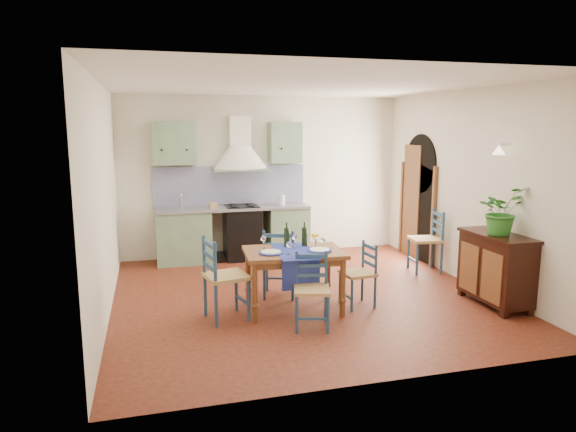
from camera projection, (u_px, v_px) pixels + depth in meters
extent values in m
plane|color=#46150F|center=(303.00, 295.00, 7.00)|extent=(5.00, 5.00, 0.00)
cube|color=silver|center=(263.00, 176.00, 9.14)|extent=(5.00, 0.04, 2.80)
cube|color=gray|center=(184.00, 237.00, 8.63)|extent=(0.90, 0.60, 0.88)
cube|color=gray|center=(287.00, 231.00, 9.10)|extent=(0.70, 0.60, 0.88)
cube|color=black|center=(242.00, 234.00, 8.89)|extent=(0.60, 0.58, 0.88)
cube|color=gray|center=(233.00, 208.00, 8.77)|extent=(2.60, 0.64, 0.04)
cube|color=silver|center=(183.00, 210.00, 8.56)|extent=(0.45, 0.40, 0.03)
cylinder|color=silver|center=(182.00, 200.00, 8.70)|extent=(0.02, 0.02, 0.26)
cube|color=black|center=(242.00, 206.00, 8.81)|extent=(0.55, 0.48, 0.02)
cube|color=black|center=(234.00, 256.00, 8.97)|extent=(2.60, 0.50, 0.08)
cube|color=#0A0F59|center=(230.00, 185.00, 8.97)|extent=(2.65, 0.05, 0.68)
cube|color=gray|center=(174.00, 143.00, 8.46)|extent=(0.70, 0.34, 0.70)
cube|color=gray|center=(285.00, 142.00, 8.95)|extent=(0.55, 0.34, 0.70)
cone|color=beige|center=(240.00, 158.00, 8.72)|extent=(0.96, 0.96, 0.40)
cube|color=beige|center=(239.00, 131.00, 8.73)|extent=(0.36, 0.30, 0.50)
cube|color=silver|center=(470.00, 188.00, 7.40)|extent=(0.04, 5.00, 2.80)
cube|color=black|center=(418.00, 212.00, 8.83)|extent=(0.03, 1.00, 1.65)
cylinder|color=black|center=(420.00, 164.00, 8.69)|extent=(0.03, 1.00, 1.00)
cube|color=brown|center=(434.00, 217.00, 8.31)|extent=(0.06, 0.06, 1.65)
cube|color=brown|center=(402.00, 207.00, 9.34)|extent=(0.06, 0.06, 1.65)
cube|color=brown|center=(411.00, 201.00, 9.01)|extent=(0.04, 0.55, 1.96)
cylinder|color=silver|center=(506.00, 144.00, 6.52)|extent=(0.15, 0.04, 0.04)
cone|color=#FFEDC6|center=(499.00, 150.00, 6.50)|extent=(0.16, 0.16, 0.12)
cube|color=silver|center=(104.00, 201.00, 6.12)|extent=(0.04, 5.00, 2.80)
cube|color=silver|center=(305.00, 84.00, 6.52)|extent=(5.00, 5.00, 0.01)
cube|color=brown|center=(294.00, 253.00, 6.31)|extent=(1.26, 0.88, 0.05)
cube|color=brown|center=(294.00, 258.00, 6.33)|extent=(1.13, 0.76, 0.08)
cylinder|color=brown|center=(255.00, 294.00, 5.96)|extent=(0.07, 0.07, 0.71)
cylinder|color=brown|center=(248.00, 277.00, 6.60)|extent=(0.07, 0.07, 0.71)
cylinder|color=brown|center=(343.00, 288.00, 6.16)|extent=(0.07, 0.07, 0.71)
cylinder|color=brown|center=(328.00, 273.00, 6.80)|extent=(0.07, 0.07, 0.71)
cube|color=navy|center=(295.00, 251.00, 6.26)|extent=(0.51, 0.93, 0.01)
cube|color=navy|center=(301.00, 274.00, 5.94)|extent=(0.45, 0.05, 0.38)
cylinder|color=navy|center=(271.00, 253.00, 6.15)|extent=(0.30, 0.30, 0.01)
cylinder|color=white|center=(271.00, 252.00, 6.15)|extent=(0.24, 0.24, 0.01)
cylinder|color=navy|center=(320.00, 250.00, 6.27)|extent=(0.30, 0.30, 0.01)
cylinder|color=white|center=(320.00, 250.00, 6.27)|extent=(0.24, 0.24, 0.01)
cylinder|color=black|center=(287.00, 235.00, 6.47)|extent=(0.07, 0.07, 0.32)
cylinder|color=black|center=(305.00, 234.00, 6.51)|extent=(0.07, 0.07, 0.32)
cylinder|color=white|center=(315.00, 242.00, 6.50)|extent=(0.05, 0.05, 0.10)
sphere|color=yellow|center=(315.00, 235.00, 6.49)|extent=(0.10, 0.10, 0.10)
cylinder|color=navy|center=(297.00, 315.00, 5.66)|extent=(0.03, 0.03, 0.44)
cylinder|color=navy|center=(297.00, 287.00, 5.97)|extent=(0.03, 0.03, 0.86)
cylinder|color=navy|center=(328.00, 315.00, 5.66)|extent=(0.03, 0.03, 0.44)
cylinder|color=navy|center=(326.00, 287.00, 5.97)|extent=(0.03, 0.03, 0.86)
cube|color=tan|center=(312.00, 290.00, 5.79)|extent=(0.49, 0.49, 0.04)
cube|color=navy|center=(311.00, 275.00, 5.94)|extent=(0.36, 0.12, 0.04)
cube|color=navy|center=(311.00, 266.00, 5.92)|extent=(0.36, 0.12, 0.04)
cube|color=navy|center=(312.00, 256.00, 5.90)|extent=(0.36, 0.12, 0.04)
cube|color=navy|center=(312.00, 319.00, 5.67)|extent=(0.34, 0.12, 0.02)
cylinder|color=navy|center=(294.00, 275.00, 7.12)|extent=(0.04, 0.04, 0.48)
cylinder|color=navy|center=(293.00, 266.00, 6.71)|extent=(0.04, 0.04, 0.94)
cylinder|color=navy|center=(267.00, 274.00, 7.14)|extent=(0.04, 0.04, 0.48)
cylinder|color=navy|center=(264.00, 266.00, 6.73)|extent=(0.04, 0.04, 0.94)
cube|color=tan|center=(279.00, 260.00, 6.90)|extent=(0.55, 0.55, 0.04)
cube|color=navy|center=(278.00, 254.00, 6.69)|extent=(0.38, 0.15, 0.05)
cube|color=navy|center=(278.00, 245.00, 6.67)|extent=(0.38, 0.15, 0.05)
cube|color=navy|center=(278.00, 236.00, 6.65)|extent=(0.38, 0.15, 0.05)
cube|color=navy|center=(280.00, 278.00, 7.14)|extent=(0.37, 0.15, 0.03)
cylinder|color=navy|center=(249.00, 301.00, 6.01)|extent=(0.04, 0.04, 0.51)
cylinder|color=navy|center=(216.00, 285.00, 5.79)|extent=(0.04, 0.04, 1.00)
cylinder|color=navy|center=(236.00, 291.00, 6.37)|extent=(0.04, 0.04, 0.51)
cylinder|color=navy|center=(205.00, 276.00, 6.15)|extent=(0.04, 0.04, 1.00)
cube|color=tan|center=(226.00, 276.00, 6.05)|extent=(0.55, 0.55, 0.04)
cube|color=navy|center=(210.00, 267.00, 5.94)|extent=(0.11, 0.42, 0.05)
cube|color=navy|center=(209.00, 256.00, 5.92)|extent=(0.11, 0.42, 0.05)
cube|color=navy|center=(209.00, 244.00, 5.90)|extent=(0.11, 0.42, 0.05)
cube|color=navy|center=(242.00, 300.00, 6.20)|extent=(0.11, 0.40, 0.03)
cylinder|color=navy|center=(340.00, 288.00, 6.64)|extent=(0.03, 0.03, 0.42)
cylinder|color=navy|center=(363.00, 270.00, 6.72)|extent=(0.03, 0.03, 0.82)
cylinder|color=navy|center=(352.00, 295.00, 6.34)|extent=(0.03, 0.03, 0.42)
cylinder|color=navy|center=(375.00, 277.00, 6.42)|extent=(0.03, 0.03, 0.82)
cube|color=tan|center=(358.00, 273.00, 6.51)|extent=(0.42, 0.42, 0.04)
cube|color=navy|center=(369.00, 263.00, 6.55)|extent=(0.06, 0.35, 0.04)
cube|color=navy|center=(369.00, 255.00, 6.53)|extent=(0.06, 0.35, 0.04)
cube|color=navy|center=(370.00, 247.00, 6.51)|extent=(0.06, 0.35, 0.04)
cube|color=navy|center=(346.00, 295.00, 6.50)|extent=(0.06, 0.33, 0.02)
cylinder|color=navy|center=(408.00, 253.00, 8.30)|extent=(0.04, 0.04, 0.50)
cylinder|color=navy|center=(432.00, 238.00, 8.30)|extent=(0.04, 0.04, 0.98)
cylinder|color=navy|center=(417.00, 259.00, 7.91)|extent=(0.04, 0.04, 0.50)
cylinder|color=navy|center=(442.00, 244.00, 7.92)|extent=(0.04, 0.04, 0.98)
cube|color=tan|center=(425.00, 239.00, 8.08)|extent=(0.52, 0.52, 0.04)
cube|color=navy|center=(438.00, 231.00, 8.08)|extent=(0.09, 0.41, 0.05)
cube|color=navy|center=(438.00, 223.00, 8.06)|extent=(0.09, 0.41, 0.05)
cube|color=navy|center=(439.00, 214.00, 8.03)|extent=(0.09, 0.41, 0.05)
cube|color=navy|center=(413.00, 260.00, 8.11)|extent=(0.09, 0.39, 0.03)
cube|color=black|center=(496.00, 268.00, 6.55)|extent=(0.45, 1.00, 0.82)
cube|color=black|center=(498.00, 235.00, 6.47)|extent=(0.50, 1.05, 0.04)
cube|color=brown|center=(492.00, 277.00, 6.28)|extent=(0.02, 0.38, 0.63)
cube|color=brown|center=(469.00, 268.00, 6.71)|extent=(0.02, 0.38, 0.63)
cube|color=black|center=(504.00, 315.00, 6.16)|extent=(0.08, 0.08, 0.08)
cube|color=black|center=(462.00, 292.00, 7.00)|extent=(0.08, 0.08, 0.08)
cube|color=black|center=(529.00, 312.00, 6.25)|extent=(0.08, 0.08, 0.08)
cube|color=black|center=(484.00, 290.00, 7.09)|extent=(0.08, 0.08, 0.08)
imported|color=#297225|center=(501.00, 211.00, 6.36)|extent=(0.65, 0.60, 0.61)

